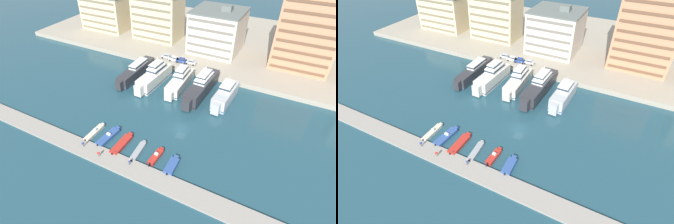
{
  "view_description": "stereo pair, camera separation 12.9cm",
  "coord_description": "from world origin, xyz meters",
  "views": [
    {
      "loc": [
        21.91,
        -48.92,
        47.26
      ],
      "look_at": [
        -5.05,
        2.28,
        2.5
      ],
      "focal_mm": 28.0,
      "sensor_mm": 36.0,
      "label": 1
    },
    {
      "loc": [
        22.02,
        -48.86,
        47.26
      ],
      "look_at": [
        -5.05,
        2.28,
        2.5
      ],
      "focal_mm": 28.0,
      "sensor_mm": 36.0,
      "label": 2
    }
  ],
  "objects": [
    {
      "name": "car_white_left",
      "position": [
        -18.36,
        32.56,
        2.65
      ],
      "size": [
        4.17,
        2.07,
        1.8
      ],
      "color": "white",
      "rests_on": "quay_promenade"
    },
    {
      "name": "yacht_charcoal_center_left",
      "position": [
        -1.77,
        19.09,
        2.57
      ],
      "size": [
        5.22,
        22.9,
        8.48
      ],
      "color": "#333338",
      "rests_on": "ground"
    },
    {
      "name": "apartment_block_left",
      "position": [
        -35.16,
        50.09,
        11.18
      ],
      "size": [
        20.48,
        12.51,
        20.89
      ],
      "color": "beige",
      "rests_on": "quay_promenade"
    },
    {
      "name": "car_silver_center_left",
      "position": [
        -11.58,
        33.03,
        2.65
      ],
      "size": [
        4.12,
        1.96,
        1.8
      ],
      "color": "#B7BCC1",
      "rests_on": "quay_promenade"
    },
    {
      "name": "apartment_block_far_left",
      "position": [
        -62.35,
        49.52,
        9.49
      ],
      "size": [
        21.8,
        13.95,
        17.53
      ],
      "color": "beige",
      "rests_on": "quay_promenade"
    },
    {
      "name": "motorboat_red_center",
      "position": [
        -0.72,
        -12.1,
        0.46
      ],
      "size": [
        1.74,
        6.12,
        1.38
      ],
      "color": "red",
      "rests_on": "ground"
    },
    {
      "name": "motorboat_blue_left",
      "position": [
        -15.2,
        -11.89,
        0.45
      ],
      "size": [
        2.57,
        8.45,
        1.3
      ],
      "color": "#33569E",
      "rests_on": "ground"
    },
    {
      "name": "pier_dock",
      "position": [
        0.0,
        -17.99,
        0.26
      ],
      "size": [
        120.0,
        4.9,
        0.53
      ],
      "primitive_type": "cube",
      "color": "#9E998E",
      "rests_on": "ground"
    },
    {
      "name": "car_silver_far_left",
      "position": [
        -21.9,
        33.17,
        2.65
      ],
      "size": [
        4.12,
        1.97,
        1.8
      ],
      "color": "#B7BCC1",
      "rests_on": "quay_promenade"
    },
    {
      "name": "apartment_block_center_left",
      "position": [
        23.67,
        49.27,
        14.69
      ],
      "size": [
        19.87,
        12.95,
        27.91
      ],
      "color": "tan",
      "rests_on": "quay_promenade"
    },
    {
      "name": "apartment_block_mid_left",
      "position": [
        -7.88,
        49.26,
        9.73
      ],
      "size": [
        19.26,
        18.16,
        18.02
      ],
      "color": "silver",
      "rests_on": "quay_promenade"
    },
    {
      "name": "bollard_west_mid",
      "position": [
        -0.61,
        -15.79,
        0.85
      ],
      "size": [
        0.2,
        0.2,
        0.61
      ],
      "color": "#2D2D33",
      "rests_on": "pier_dock"
    },
    {
      "name": "pedestrian_near_edge",
      "position": [
        -18.3,
        -17.67,
        1.5
      ],
      "size": [
        0.42,
        0.56,
        1.64
      ],
      "color": "#4C515B",
      "rests_on": "pier_dock"
    },
    {
      "name": "motorboat_grey_center_left",
      "position": [
        -5.5,
        -12.63,
        0.38
      ],
      "size": [
        2.18,
        7.54,
        0.82
      ],
      "color": "#9EA3A8",
      "rests_on": "ground"
    },
    {
      "name": "yacht_ivory_mid_left",
      "position": [
        -9.51,
        19.31,
        2.37
      ],
      "size": [
        5.45,
        18.85,
        8.28
      ],
      "color": "silver",
      "rests_on": "ground"
    },
    {
      "name": "ground_plane",
      "position": [
        0.0,
        0.0,
        0.0
      ],
      "size": [
        400.0,
        400.0,
        0.0
      ],
      "primitive_type": "plane",
      "color": "#234C5B"
    },
    {
      "name": "pedestrian_mid_deck",
      "position": [
        -12.75,
        -18.5,
        1.52
      ],
      "size": [
        0.47,
        0.5,
        1.67
      ],
      "color": "#7A6B56",
      "rests_on": "pier_dock"
    },
    {
      "name": "pedestrian_far_side",
      "position": [
        -4.84,
        -17.29,
        1.49
      ],
      "size": [
        0.62,
        0.26,
        1.61
      ],
      "color": "#4C515B",
      "rests_on": "pier_dock"
    },
    {
      "name": "car_blue_mid_left",
      "position": [
        -15.25,
        32.6,
        2.65
      ],
      "size": [
        4.19,
        2.11,
        1.8
      ],
      "color": "#28428E",
      "rests_on": "quay_promenade"
    },
    {
      "name": "motorboat_red_mid_left",
      "position": [
        -10.48,
        -12.49,
        0.43
      ],
      "size": [
        2.26,
        8.59,
        0.88
      ],
      "color": "red",
      "rests_on": "ground"
    },
    {
      "name": "motorboat_blue_center_right",
      "position": [
        3.98,
        -12.99,
        0.53
      ],
      "size": [
        2.46,
        6.17,
        1.06
      ],
      "color": "#33569E",
      "rests_on": "ground"
    },
    {
      "name": "yacht_ivory_left",
      "position": [
        -18.21,
        17.31,
        2.7
      ],
      "size": [
        5.25,
        19.37,
        8.93
      ],
      "color": "silver",
      "rests_on": "ground"
    },
    {
      "name": "bollard_west",
      "position": [
        -9.97,
        -15.79,
        0.85
      ],
      "size": [
        0.2,
        0.2,
        0.61
      ],
      "color": "#2D2D33",
      "rests_on": "pier_dock"
    },
    {
      "name": "quay_promenade",
      "position": [
        0.0,
        63.6,
        0.84
      ],
      "size": [
        180.0,
        70.0,
        1.68
      ],
      "primitive_type": "cube",
      "color": "#ADA38E",
      "rests_on": "ground"
    },
    {
      "name": "yacht_silver_center",
      "position": [
        6.39,
        18.03,
        2.41
      ],
      "size": [
        4.85,
        16.51,
        7.62
      ],
      "color": "silver",
      "rests_on": "ground"
    },
    {
      "name": "yacht_charcoal_far_left",
      "position": [
        -26.25,
        18.44,
        2.07
      ],
      "size": [
        4.03,
        21.8,
        6.75
      ],
      "color": "#333338",
      "rests_on": "ground"
    },
    {
      "name": "motorboat_cream_far_left",
      "position": [
        -19.52,
        -12.22,
        0.41
      ],
      "size": [
        1.68,
        7.73,
        1.28
      ],
      "color": "beige",
      "rests_on": "ground"
    }
  ]
}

